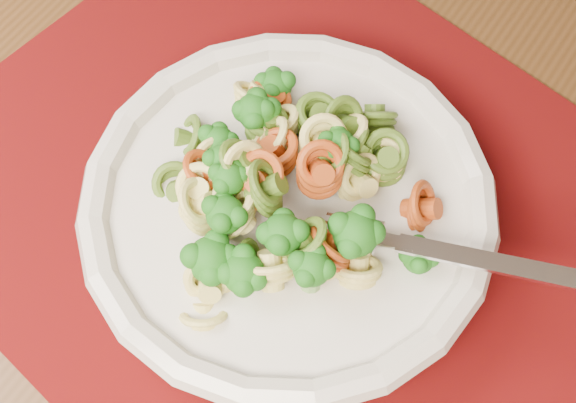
# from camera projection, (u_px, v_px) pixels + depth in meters

# --- Properties ---
(dining_table) EXTENTS (1.60, 1.35, 0.77)m
(dining_table) POSITION_uv_depth(u_px,v_px,m) (313.00, 160.00, 0.66)
(dining_table) COLOR #482C14
(dining_table) RESTS_ON ground
(placemat) EXTENTS (0.61, 0.58, 0.00)m
(placemat) POSITION_uv_depth(u_px,v_px,m) (307.00, 217.00, 0.52)
(placemat) COLOR #4C0903
(placemat) RESTS_ON dining_table
(pasta_bowl) EXTENTS (0.25, 0.25, 0.05)m
(pasta_bowl) POSITION_uv_depth(u_px,v_px,m) (288.00, 210.00, 0.48)
(pasta_bowl) COLOR beige
(pasta_bowl) RESTS_ON placemat
(pasta_broccoli_heap) EXTENTS (0.21, 0.21, 0.06)m
(pasta_broccoli_heap) POSITION_uv_depth(u_px,v_px,m) (288.00, 197.00, 0.47)
(pasta_broccoli_heap) COLOR #ECDE74
(pasta_broccoli_heap) RESTS_ON pasta_bowl
(fork) EXTENTS (0.18, 0.06, 0.08)m
(fork) POSITION_uv_depth(u_px,v_px,m) (358.00, 234.00, 0.46)
(fork) COLOR silver
(fork) RESTS_ON pasta_bowl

